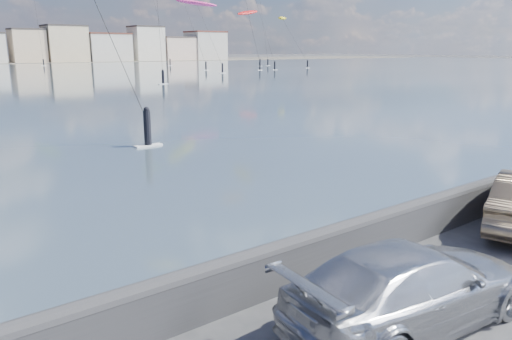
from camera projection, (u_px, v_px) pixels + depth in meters
The scene contains 5 objects.
seawall at pixel (256, 272), 9.58m from camera, with size 400.00×0.36×1.08m.
car_silver at pixel (412, 285), 8.72m from camera, with size 2.06×5.06×1.47m, color #B6B9BF.
kitesurfer_4 at pixel (197, 4), 102.02m from camera, with size 8.50×11.79×14.78m.
kitesurfer_10 at pixel (283, 19), 135.19m from camera, with size 7.49×17.73×13.59m.
kitesurfer_15 at pixel (248, 13), 145.38m from camera, with size 8.60×12.14×16.33m.
Camera 1 is at (-5.41, -4.29, 4.76)m, focal length 35.00 mm.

